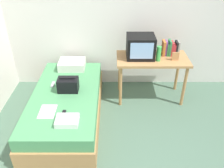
{
  "coord_description": "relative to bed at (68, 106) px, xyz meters",
  "views": [
    {
      "loc": [
        -0.12,
        -2.02,
        2.46
      ],
      "look_at": [
        -0.13,
        1.05,
        0.52
      ],
      "focal_mm": 37.97,
      "sensor_mm": 36.0,
      "label": 1
    }
  ],
  "objects": [
    {
      "name": "handbag",
      "position": [
        0.04,
        0.07,
        0.35
      ],
      "size": [
        0.3,
        0.2,
        0.23
      ],
      "color": "black",
      "rests_on": "bed"
    },
    {
      "name": "remote_silver",
      "position": [
        -0.23,
        0.22,
        0.26
      ],
      "size": [
        0.04,
        0.14,
        0.02
      ],
      "primitive_type": "cube",
      "color": "#B7B7BC",
      "rests_on": "bed"
    },
    {
      "name": "pillow",
      "position": [
        -0.0,
        0.78,
        0.31
      ],
      "size": [
        0.44,
        0.36,
        0.14
      ],
      "primitive_type": "cube",
      "color": "silver",
      "rests_on": "bed"
    },
    {
      "name": "folded_towel",
      "position": [
        0.14,
        -0.66,
        0.28
      ],
      "size": [
        0.28,
        0.22,
        0.07
      ],
      "primitive_type": "cube",
      "color": "white",
      "rests_on": "bed"
    },
    {
      "name": "water_bottle",
      "position": [
        1.42,
        0.49,
        0.65
      ],
      "size": [
        0.07,
        0.07,
        0.24
      ],
      "primitive_type": "cylinder",
      "color": "green",
      "rests_on": "desk"
    },
    {
      "name": "book_row",
      "position": [
        1.65,
        0.71,
        0.65
      ],
      "size": [
        0.27,
        0.16,
        0.25
      ],
      "color": "#CC7233",
      "rests_on": "desk"
    },
    {
      "name": "wall_back",
      "position": [
        0.81,
        1.14,
        1.06
      ],
      "size": [
        5.2,
        0.1,
        2.6
      ],
      "primitive_type": "cube",
      "color": "silver",
      "rests_on": "ground"
    },
    {
      "name": "bed",
      "position": [
        0.0,
        0.0,
        0.0
      ],
      "size": [
        1.0,
        2.0,
        0.48
      ],
      "color": "#B27F4C",
      "rests_on": "ground"
    },
    {
      "name": "remote_dark",
      "position": [
        0.07,
        -0.5,
        0.26
      ],
      "size": [
        0.04,
        0.16,
        0.02
      ],
      "primitive_type": "cube",
      "color": "black",
      "rests_on": "bed"
    },
    {
      "name": "desk",
      "position": [
        1.35,
        0.6,
        0.43
      ],
      "size": [
        1.16,
        0.6,
        0.77
      ],
      "color": "#B27F4C",
      "rests_on": "ground"
    },
    {
      "name": "picture_frame",
      "position": [
        1.69,
        0.51,
        0.6
      ],
      "size": [
        0.11,
        0.02,
        0.14
      ],
      "primitive_type": "cube",
      "color": "#B27F4C",
      "rests_on": "desk"
    },
    {
      "name": "magazine",
      "position": [
        -0.16,
        -0.44,
        0.25
      ],
      "size": [
        0.21,
        0.29,
        0.01
      ],
      "primitive_type": "cube",
      "color": "white",
      "rests_on": "bed"
    },
    {
      "name": "ground_plane",
      "position": [
        0.81,
        -0.86,
        -0.24
      ],
      "size": [
        8.0,
        8.0,
        0.0
      ],
      "primitive_type": "plane",
      "color": "#4C6B56"
    },
    {
      "name": "tv",
      "position": [
        1.15,
        0.63,
        0.71
      ],
      "size": [
        0.44,
        0.39,
        0.36
      ],
      "color": "black",
      "rests_on": "desk"
    }
  ]
}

